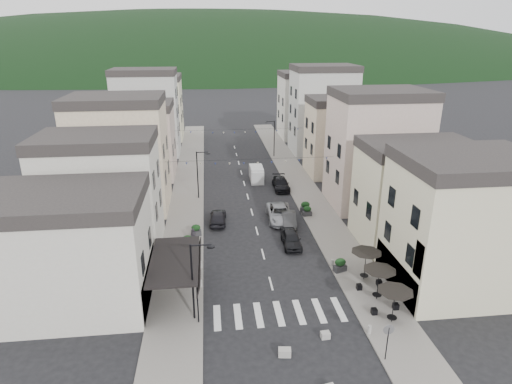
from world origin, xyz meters
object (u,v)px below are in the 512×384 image
at_px(pedestrian_a, 193,236).
at_px(parked_car_b, 289,220).
at_px(parked_car_d, 281,184).
at_px(pedestrian_b, 162,248).
at_px(parked_car_c, 280,213).
at_px(delivery_van, 256,173).
at_px(parked_car_e, 218,217).
at_px(parked_car_a, 291,239).

bearing_deg(pedestrian_a, parked_car_b, 30.45).
bearing_deg(parked_car_d, pedestrian_b, -127.50).
relative_size(parked_car_b, parked_car_c, 0.72).
bearing_deg(parked_car_d, delivery_van, 128.21).
bearing_deg(pedestrian_b, parked_car_d, 88.28).
bearing_deg(parked_car_c, parked_car_d, 81.52).
height_order(parked_car_d, delivery_van, delivery_van).
height_order(parked_car_e, pedestrian_a, pedestrian_a).
xyz_separation_m(delivery_van, pedestrian_b, (-11.00, -20.80, -0.03)).
xyz_separation_m(parked_car_b, parked_car_c, (-0.74, 1.49, 0.11)).
bearing_deg(parked_car_e, delivery_van, -108.73).
xyz_separation_m(parked_car_b, delivery_van, (-1.74, 15.14, 0.35)).
bearing_deg(parked_car_a, pedestrian_b, -173.07).
bearing_deg(delivery_van, parked_car_e, -111.36).
height_order(parked_car_b, pedestrian_b, pedestrian_b).
bearing_deg(parked_car_e, pedestrian_a, 66.88).
distance_m(parked_car_d, pedestrian_b, 21.93).
distance_m(delivery_van, pedestrian_b, 23.53).
bearing_deg(parked_car_b, parked_car_c, 122.91).
bearing_deg(parked_car_e, parked_car_b, 173.06).
height_order(parked_car_a, delivery_van, delivery_van).
xyz_separation_m(parked_car_b, pedestrian_b, (-12.74, -5.66, 0.32)).
height_order(parked_car_a, parked_car_c, parked_car_c).
relative_size(pedestrian_a, pedestrian_b, 0.92).
xyz_separation_m(parked_car_d, parked_car_e, (-8.53, -9.95, 0.02)).
height_order(parked_car_e, delivery_van, delivery_van).
bearing_deg(parked_car_c, pedestrian_a, -150.13).
relative_size(parked_car_a, pedestrian_b, 2.40).
xyz_separation_m(parked_car_a, parked_car_d, (1.70, 15.94, -0.01)).
bearing_deg(pedestrian_b, parked_car_e, 90.70).
bearing_deg(parked_car_a, parked_car_b, 83.72).
relative_size(parked_car_c, pedestrian_a, 3.51).
height_order(parked_car_a, pedestrian_b, pedestrian_b).
xyz_separation_m(parked_car_b, parked_car_d, (1.06, 11.39, 0.03)).
distance_m(parked_car_c, pedestrian_b, 13.97).
xyz_separation_m(parked_car_e, delivery_van, (5.73, 13.70, 0.30)).
height_order(delivery_van, pedestrian_b, delivery_van).
bearing_deg(pedestrian_a, delivery_van, 77.64).
bearing_deg(pedestrian_b, parked_car_c, 68.07).
bearing_deg(parked_car_d, parked_car_a, -94.58).
bearing_deg(parked_car_b, pedestrian_b, -149.53).
relative_size(parked_car_a, parked_car_b, 1.03).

